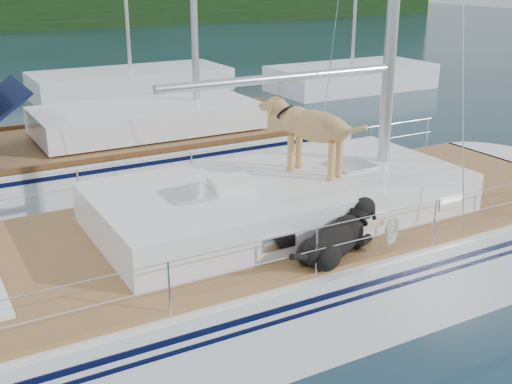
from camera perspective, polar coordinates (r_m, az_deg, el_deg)
ground at (r=9.30m, az=-2.12°, el=-10.20°), size 120.00×120.00×0.00m
main_sailboat at (r=9.02m, az=-1.56°, el=-6.29°), size 12.00×3.89×14.01m
neighbor_sailboat at (r=14.30m, az=-13.55°, el=2.76°), size 11.00×3.50×13.30m
bg_boat_center at (r=24.79m, az=-11.04°, el=9.45°), size 7.20×3.00×11.65m
bg_boat_east at (r=25.90m, az=8.48°, el=10.03°), size 6.40×3.00×11.65m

